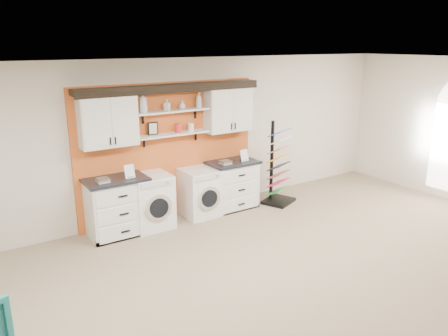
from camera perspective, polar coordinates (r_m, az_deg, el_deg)
floor at (r=5.33m, az=13.82°, el=-19.39°), size 10.00×10.00×0.00m
ceiling at (r=4.37m, az=16.32°, el=12.15°), size 10.00×10.00×0.00m
wall_back at (r=7.79m, az=-7.30°, el=3.74°), size 10.00×0.00×10.00m
accent_panel at (r=7.80m, az=-7.13°, el=2.26°), size 3.40×0.07×2.40m
upper_cabinet_left at (r=7.09m, az=-14.95°, el=6.06°), size 0.90×0.35×0.84m
upper_cabinet_right at (r=8.08m, az=0.52°, el=7.78°), size 0.90×0.35×0.84m
shelf_lower at (r=7.58m, az=-6.66°, el=4.43°), size 1.32×0.28×0.03m
shelf_upper at (r=7.51m, az=-6.76°, el=7.42°), size 1.32×0.28×0.03m
crown_molding at (r=7.48m, az=-6.91°, el=10.44°), size 3.30×0.41×0.13m
picture_frame at (r=7.46m, az=-9.27°, el=5.11°), size 0.18×0.02×0.22m
canister_red at (r=7.61m, az=-6.01°, el=5.22°), size 0.11×0.11×0.16m
canister_cream at (r=7.73m, az=-4.36°, el=5.35°), size 0.10×0.10×0.14m
base_cabinet_left at (r=7.32m, az=-13.78°, el=-4.94°), size 0.99×0.66×0.96m
base_cabinet_right at (r=8.28m, az=1.08°, el=-2.15°), size 0.93×0.66×0.91m
washer at (r=7.51m, az=-9.60°, el=-4.28°), size 0.66×0.71×0.92m
dryer at (r=7.93m, az=-3.20°, el=-3.19°), size 0.62×0.71×0.87m
sample_rack at (r=8.57m, az=7.08°, el=-1.19°), size 0.73×0.68×1.62m
soap_bottle_a at (r=7.27m, az=-10.53°, el=8.46°), size 0.17×0.17×0.34m
soap_bottle_b at (r=7.46m, az=-7.47°, el=8.19°), size 0.12×0.12×0.19m
soap_bottle_c at (r=7.59m, az=-5.48°, el=8.21°), size 0.15×0.15×0.15m
soap_bottle_d at (r=7.74m, az=-3.31°, el=8.85°), size 0.14×0.14×0.26m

